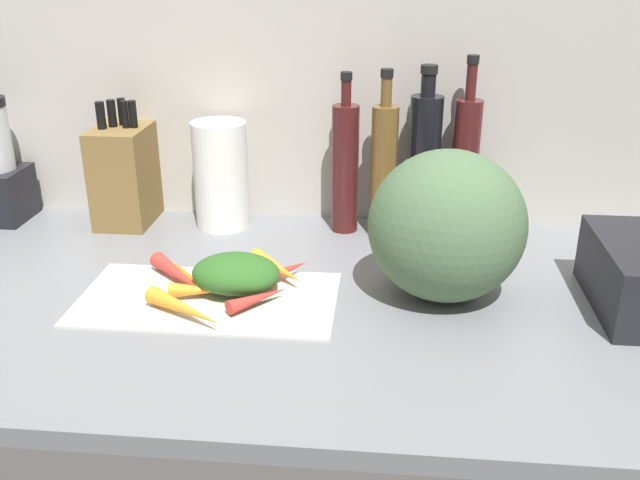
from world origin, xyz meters
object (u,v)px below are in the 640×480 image
carrot_2 (284,271)px  bottle_3 (465,163)px  carrot_1 (178,276)px  bottle_2 (424,161)px  carrot_3 (191,279)px  carrot_6 (278,269)px  winter_squash (447,226)px  paper_towel_roll (221,175)px  carrot_0 (185,309)px  bottle_0 (345,167)px  bottle_1 (384,169)px  knife_block (125,174)px  cutting_board (208,298)px  carrot_5 (259,298)px  carrot_4 (201,290)px

carrot_2 → bottle_3: size_ratio=0.32×
carrot_1 → carrot_2: 18.18cm
bottle_2 → bottle_3: bearing=2.9°
carrot_3 → carrot_6: carrot_6 is taller
winter_squash → paper_towel_roll: 52.44cm
carrot_0 → carrot_6: (12.32, 15.74, 0.15)cm
carrot_2 → bottle_0: bearing=71.0°
carrot_3 → carrot_6: size_ratio=0.82×
bottle_0 → bottle_1: size_ratio=0.97×
carrot_1 → bottle_2: bearing=37.0°
knife_block → winter_squash: bearing=-24.1°
bottle_3 → bottle_1: bearing=-165.2°
carrot_6 → bottle_1: 31.91cm
cutting_board → carrot_0: carrot_0 is taller
carrot_5 → carrot_1: bearing=157.9°
bottle_1 → bottle_2: bottle_2 is taller
carrot_2 → knife_block: 46.61cm
knife_block → bottle_2: bearing=1.3°
cutting_board → bottle_0: bottle_0 is taller
winter_squash → paper_towel_roll: size_ratio=1.16×
carrot_1 → bottle_0: size_ratio=0.52×
cutting_board → bottle_0: 41.82cm
carrot_2 → carrot_5: carrot_2 is taller
carrot_0 → carrot_3: bearing=100.8°
carrot_5 → winter_squash: 32.79cm
carrot_6 → carrot_1: bearing=-165.4°
carrot_3 → bottle_1: size_ratio=0.33×
carrot_6 → bottle_2: bearing=47.0°
winter_squash → bottle_1: size_ratio=0.77×
carrot_6 → cutting_board: bearing=-142.2°
carrot_1 → knife_block: bearing=122.7°
knife_block → carrot_5: bearing=-46.6°
carrot_1 → bottle_0: (26.68, 30.03, 11.34)cm
carrot_3 → winter_squash: size_ratio=0.43×
bottle_1 → cutting_board: bearing=-131.5°
carrot_1 → carrot_5: size_ratio=1.49×
carrot_0 → carrot_5: size_ratio=1.42×
carrot_3 → winter_squash: 44.32cm
cutting_board → winter_squash: bearing=8.0°
bottle_1 → bottle_3: size_ratio=0.94×
carrot_5 → carrot_3: bearing=155.1°
carrot_1 → carrot_2: size_ratio=1.49×
carrot_4 → carrot_3: bearing=123.9°
bottle_1 → knife_block: bearing=177.4°
carrot_3 → bottle_3: size_ratio=0.31×
carrot_4 → carrot_5: (9.97, -1.59, -0.10)cm
cutting_board → carrot_0: (-1.73, -7.54, 1.87)cm
winter_squash → bottle_1: (-10.70, 26.57, 1.33)cm
paper_towel_roll → bottle_1: bottle_1 is taller
carrot_6 → winter_squash: size_ratio=0.52×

